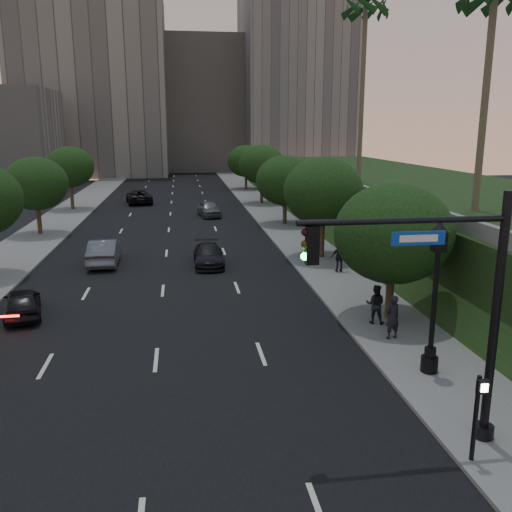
{
  "coord_description": "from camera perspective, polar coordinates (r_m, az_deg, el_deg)",
  "views": [
    {
      "loc": [
        1.12,
        -14.26,
        8.51
      ],
      "look_at": [
        3.99,
        6.32,
        3.6
      ],
      "focal_mm": 38.0,
      "sensor_mm": 36.0,
      "label": 1
    }
  ],
  "objects": [
    {
      "name": "ground",
      "position": [
        16.65,
        -11.19,
        -17.74
      ],
      "size": [
        160.0,
        160.0,
        0.0
      ],
      "primitive_type": "plane",
      "color": "black",
      "rests_on": "ground"
    },
    {
      "name": "road_surface",
      "position": [
        45.08,
        -9.21,
        2.26
      ],
      "size": [
        16.0,
        140.0,
        0.02
      ],
      "primitive_type": "cube",
      "color": "black",
      "rests_on": "ground"
    },
    {
      "name": "sidewalk_right",
      "position": [
        45.97,
        3.67,
        2.7
      ],
      "size": [
        4.5,
        140.0,
        0.15
      ],
      "primitive_type": "cube",
      "color": "slate",
      "rests_on": "ground"
    },
    {
      "name": "sidewalk_left",
      "position": [
        46.47,
        -21.95,
        1.87
      ],
      "size": [
        4.5,
        140.0,
        0.15
      ],
      "primitive_type": "cube",
      "color": "slate",
      "rests_on": "ground"
    },
    {
      "name": "embankment",
      "position": [
        47.58,
        18.25,
        4.77
      ],
      "size": [
        18.0,
        90.0,
        4.0
      ],
      "primitive_type": "cube",
      "color": "black",
      "rests_on": "ground"
    },
    {
      "name": "parapet_wall",
      "position": [
        44.23,
        8.44,
        7.76
      ],
      "size": [
        0.35,
        90.0,
        0.7
      ],
      "primitive_type": "cube",
      "color": "slate",
      "rests_on": "embankment"
    },
    {
      "name": "office_block_left",
      "position": [
        107.59,
        -16.71,
        16.76
      ],
      "size": [
        26.0,
        20.0,
        32.0
      ],
      "primitive_type": "cube",
      "color": "gray",
      "rests_on": "ground"
    },
    {
      "name": "office_block_mid",
      "position": [
        116.45,
        -5.72,
        15.45
      ],
      "size": [
        22.0,
        18.0,
        26.0
      ],
      "primitive_type": "cube",
      "color": "#9F9B92",
      "rests_on": "ground"
    },
    {
      "name": "office_block_right",
      "position": [
        113.01,
        3.98,
        18.09
      ],
      "size": [
        20.0,
        22.0,
        36.0
      ],
      "primitive_type": "cube",
      "color": "gray",
      "rests_on": "ground"
    },
    {
      "name": "tree_right_a",
      "position": [
        24.49,
        14.25,
        2.32
      ],
      "size": [
        5.2,
        5.2,
        6.24
      ],
      "color": "#38281C",
      "rests_on": "ground"
    },
    {
      "name": "tree_right_b",
      "position": [
        35.69,
        7.08,
        6.77
      ],
      "size": [
        5.2,
        5.2,
        6.74
      ],
      "color": "#38281C",
      "rests_on": "ground"
    },
    {
      "name": "tree_right_c",
      "position": [
        48.35,
        3.08,
        7.96
      ],
      "size": [
        5.2,
        5.2,
        6.24
      ],
      "color": "#38281C",
      "rests_on": "ground"
    },
    {
      "name": "tree_right_d",
      "position": [
        62.07,
        0.61,
        9.61
      ],
      "size": [
        5.2,
        5.2,
        6.74
      ],
      "color": "#38281C",
      "rests_on": "ground"
    },
    {
      "name": "tree_right_e",
      "position": [
        76.94,
        -1.07,
        9.96
      ],
      "size": [
        5.2,
        5.2,
        6.24
      ],
      "color": "#38281C",
      "rests_on": "ground"
    },
    {
      "name": "tree_left_c",
      "position": [
        46.88,
        -22.17,
        7.06
      ],
      "size": [
        5.0,
        5.0,
        6.34
      ],
      "color": "#38281C",
      "rests_on": "ground"
    },
    {
      "name": "tree_left_d",
      "position": [
        60.48,
        -19.03,
        8.86
      ],
      "size": [
        5.0,
        5.0,
        6.71
      ],
      "color": "#38281C",
      "rests_on": "ground"
    },
    {
      "name": "palm_far",
      "position": [
        47.58,
        11.47,
        24.12
      ],
      "size": [
        3.2,
        3.2,
        15.5
      ],
      "color": "#4C4233",
      "rests_on": "embankment"
    },
    {
      "name": "traffic_signal_mast",
      "position": [
        15.14,
        20.35,
        -6.22
      ],
      "size": [
        5.68,
        0.56,
        7.0
      ],
      "color": "black",
      "rests_on": "ground"
    },
    {
      "name": "street_lamp",
      "position": [
        19.59,
        18.23,
        -4.85
      ],
      "size": [
        0.64,
        0.64,
        5.62
      ],
      "color": "black",
      "rests_on": "ground"
    },
    {
      "name": "pedestrian_signal",
      "position": [
        15.26,
        22.28,
        -14.86
      ],
      "size": [
        0.3,
        0.33,
        2.5
      ],
      "color": "black",
      "rests_on": "ground"
    },
    {
      "name": "sedan_near_left",
      "position": [
        27.29,
        -23.4,
        -4.52
      ],
      "size": [
        2.49,
        4.22,
        1.35
      ],
      "primitive_type": "imported",
      "rotation": [
        0.0,
        0.0,
        3.38
      ],
      "color": "black",
      "rests_on": "ground"
    },
    {
      "name": "sedan_mid_left",
      "position": [
        35.93,
        -15.67,
        0.44
      ],
      "size": [
        1.85,
        5.0,
        1.64
      ],
      "primitive_type": "imported",
      "rotation": [
        0.0,
        0.0,
        3.16
      ],
      "color": "#5A5D62",
      "rests_on": "ground"
    },
    {
      "name": "sedan_far_left",
      "position": [
        64.41,
        -12.22,
        6.13
      ],
      "size": [
        3.55,
        6.13,
        1.61
      ],
      "primitive_type": "imported",
      "rotation": [
        0.0,
        0.0,
        3.3
      ],
      "color": "black",
      "rests_on": "ground"
    },
    {
      "name": "sedan_near_right",
      "position": [
        34.47,
        -5.04,
        0.08
      ],
      "size": [
        1.85,
        4.55,
        1.32
      ],
      "primitive_type": "imported",
      "rotation": [
        0.0,
        0.0,
        0.0
      ],
      "color": "black",
      "rests_on": "ground"
    },
    {
      "name": "sedan_far_right",
      "position": [
        53.77,
        -4.99,
        4.98
      ],
      "size": [
        2.47,
        4.78,
        1.55
      ],
      "primitive_type": "imported",
      "rotation": [
        0.0,
        0.0,
        0.14
      ],
      "color": "#56595D",
      "rests_on": "ground"
    },
    {
      "name": "pedestrian_a",
      "position": [
        22.72,
        14.17,
        -6.26
      ],
      "size": [
        0.76,
        0.6,
        1.83
      ],
      "primitive_type": "imported",
      "rotation": [
        0.0,
        0.0,
        3.41
      ],
      "color": "black",
      "rests_on": "sidewalk_right"
    },
    {
      "name": "pedestrian_b",
      "position": [
        24.32,
        12.46,
        -4.97
      ],
      "size": [
        1.04,
        0.95,
        1.74
      ],
      "primitive_type": "imported",
      "rotation": [
        0.0,
        0.0,
        2.71
      ],
      "color": "black",
      "rests_on": "sidewalk_right"
    },
    {
      "name": "pedestrian_c",
      "position": [
        32.59,
        8.81,
        -0.11
      ],
      "size": [
        1.06,
        0.46,
        1.79
      ],
      "primitive_type": "imported",
      "rotation": [
        0.0,
        0.0,
        3.12
      ],
      "color": "black",
      "rests_on": "sidewalk_right"
    }
  ]
}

